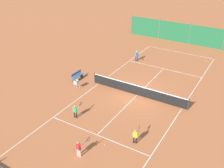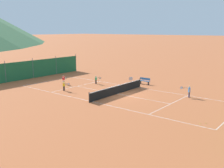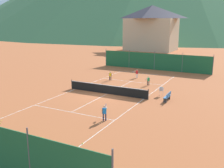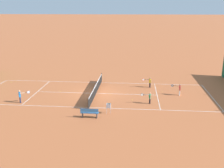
% 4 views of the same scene
% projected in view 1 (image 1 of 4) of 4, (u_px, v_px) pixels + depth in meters
% --- Properties ---
extents(ground_plane, '(600.00, 600.00, 0.00)m').
position_uv_depth(ground_plane, '(137.00, 95.00, 23.32)').
color(ground_plane, '#B25B33').
extents(court_line_markings, '(8.25, 23.85, 0.01)m').
position_uv_depth(court_line_markings, '(137.00, 95.00, 23.32)').
color(court_line_markings, white).
rests_on(court_line_markings, ground).
extents(tennis_net, '(9.18, 0.08, 1.06)m').
position_uv_depth(tennis_net, '(137.00, 90.00, 23.08)').
color(tennis_net, '#2D2D2D').
rests_on(tennis_net, ground).
extents(windscreen_fence_near, '(17.28, 0.08, 2.90)m').
position_uv_depth(windscreen_fence_near, '(190.00, 34.00, 34.35)').
color(windscreen_fence_near, '#1E6038').
rests_on(windscreen_fence_near, ground).
extents(player_far_baseline, '(0.55, 1.03, 1.23)m').
position_uv_depth(player_far_baseline, '(137.00, 55.00, 29.60)').
color(player_far_baseline, '#23284C').
rests_on(player_far_baseline, ground).
extents(player_near_baseline, '(0.37, 0.97, 1.10)m').
position_uv_depth(player_near_baseline, '(76.00, 110.00, 20.07)').
color(player_near_baseline, black).
rests_on(player_near_baseline, ground).
extents(player_far_service, '(0.37, 1.00, 1.14)m').
position_uv_depth(player_far_service, '(136.00, 135.00, 17.48)').
color(player_far_service, black).
rests_on(player_far_service, ground).
extents(player_near_service, '(0.47, 0.98, 1.18)m').
position_uv_depth(player_near_service, '(79.00, 147.00, 16.40)').
color(player_near_service, white).
rests_on(player_near_service, ground).
extents(tennis_ball_near_corner, '(0.07, 0.07, 0.07)m').
position_uv_depth(tennis_ball_near_corner, '(146.00, 49.00, 33.33)').
color(tennis_ball_near_corner, '#CCE033').
rests_on(tennis_ball_near_corner, ground).
extents(tennis_ball_alley_right, '(0.07, 0.07, 0.07)m').
position_uv_depth(tennis_ball_alley_right, '(105.00, 145.00, 17.56)').
color(tennis_ball_alley_right, '#CCE033').
rests_on(tennis_ball_alley_right, ground).
extents(tennis_ball_alley_left, '(0.07, 0.07, 0.07)m').
position_uv_depth(tennis_ball_alley_left, '(155.00, 78.00, 26.21)').
color(tennis_ball_alley_left, '#CCE033').
rests_on(tennis_ball_alley_left, ground).
extents(tennis_ball_by_net_left, '(0.07, 0.07, 0.07)m').
position_uv_depth(tennis_ball_by_net_left, '(96.00, 110.00, 21.24)').
color(tennis_ball_by_net_left, '#CCE033').
rests_on(tennis_ball_by_net_left, ground).
extents(tennis_ball_far_corner, '(0.07, 0.07, 0.07)m').
position_uv_depth(tennis_ball_far_corner, '(127.00, 102.00, 22.21)').
color(tennis_ball_far_corner, '#CCE033').
rests_on(tennis_ball_far_corner, ground).
extents(tennis_ball_mid_court, '(0.07, 0.07, 0.07)m').
position_uv_depth(tennis_ball_mid_court, '(205.00, 60.00, 30.02)').
color(tennis_ball_mid_court, '#CCE033').
rests_on(tennis_ball_mid_court, ground).
extents(tennis_ball_by_net_right, '(0.07, 0.07, 0.07)m').
position_uv_depth(tennis_ball_by_net_right, '(169.00, 52.00, 32.39)').
color(tennis_ball_by_net_right, '#CCE033').
rests_on(tennis_ball_by_net_right, ground).
extents(tennis_ball_service_box, '(0.07, 0.07, 0.07)m').
position_uv_depth(tennis_ball_service_box, '(207.00, 62.00, 29.63)').
color(tennis_ball_service_box, '#CCE033').
rests_on(tennis_ball_service_box, ground).
extents(ball_hopper, '(0.36, 0.36, 0.89)m').
position_uv_depth(ball_hopper, '(76.00, 83.00, 23.99)').
color(ball_hopper, '#B7B7BC').
rests_on(ball_hopper, ground).
extents(courtside_bench, '(0.36, 1.50, 0.84)m').
position_uv_depth(courtside_bench, '(77.00, 76.00, 25.66)').
color(courtside_bench, '#336699').
rests_on(courtside_bench, ground).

